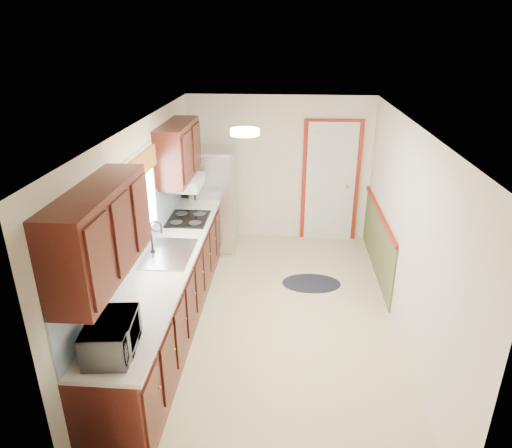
# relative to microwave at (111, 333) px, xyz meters

# --- Properties ---
(room_shell) EXTENTS (3.20, 5.20, 2.52)m
(room_shell) POSITION_rel_microwave_xyz_m (1.20, 1.95, 0.08)
(room_shell) COLOR beige
(room_shell) RESTS_ON ground
(kitchen_run) EXTENTS (0.63, 4.00, 2.20)m
(kitchen_run) POSITION_rel_microwave_xyz_m (-0.04, 1.66, -0.31)
(kitchen_run) COLOR #3A120D
(kitchen_run) RESTS_ON ground
(back_wall_trim) EXTENTS (1.12, 2.30, 2.08)m
(back_wall_trim) POSITION_rel_microwave_xyz_m (2.19, 4.16, -0.23)
(back_wall_trim) COLOR maroon
(back_wall_trim) RESTS_ON ground
(ceiling_fixture) EXTENTS (0.30, 0.30, 0.06)m
(ceiling_fixture) POSITION_rel_microwave_xyz_m (0.90, 1.75, 1.24)
(ceiling_fixture) COLOR #FFD88C
(ceiling_fixture) RESTS_ON room_shell
(microwave) EXTENTS (0.35, 0.56, 0.36)m
(microwave) POSITION_rel_microwave_xyz_m (0.00, 0.00, 0.00)
(microwave) COLOR white
(microwave) RESTS_ON kitchen_run
(refrigerator) EXTENTS (0.72, 0.71, 1.65)m
(refrigerator) POSITION_rel_microwave_xyz_m (0.18, 3.93, -0.30)
(refrigerator) COLOR #B7B7BC
(refrigerator) RESTS_ON ground
(rug) EXTENTS (0.85, 0.56, 0.01)m
(rug) POSITION_rel_microwave_xyz_m (1.72, 2.81, -1.11)
(rug) COLOR black
(rug) RESTS_ON ground
(cooktop) EXTENTS (0.53, 0.63, 0.02)m
(cooktop) POSITION_rel_microwave_xyz_m (0.01, 2.80, -0.17)
(cooktop) COLOR black
(cooktop) RESTS_ON kitchen_run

